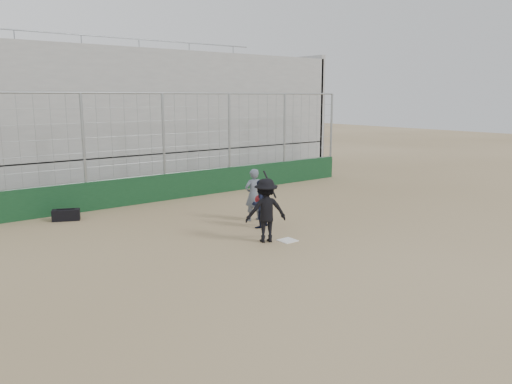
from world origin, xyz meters
TOP-DOWN VIEW (x-y plane):
  - ground at (0.00, 0.00)m, footprint 90.00×90.00m
  - home_plate at (0.00, 0.00)m, footprint 0.44×0.44m
  - backstop at (0.00, 7.00)m, footprint 18.10×0.25m
  - bleachers at (0.00, 11.95)m, footprint 20.25×6.70m
  - batter_at_plate at (-0.49, 0.33)m, footprint 1.29×1.05m
  - catcher_crouched at (0.29, 1.60)m, footprint 0.83×0.72m
  - umpire at (0.67, 2.39)m, footprint 0.63×0.44m
  - equipment_bag at (-4.03, 6.06)m, footprint 0.90×0.66m

SIDE VIEW (x-z plane):
  - ground at x=0.00m, z-range 0.00..0.00m
  - home_plate at x=0.00m, z-range 0.00..0.02m
  - equipment_bag at x=-4.03m, z-range -0.02..0.38m
  - catcher_crouched at x=0.29m, z-range 0.00..0.99m
  - umpire at x=0.67m, z-range 0.00..1.49m
  - batter_at_plate at x=-0.49m, z-range -0.08..1.81m
  - backstop at x=0.00m, z-range -1.06..2.98m
  - bleachers at x=0.00m, z-range -0.57..6.41m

